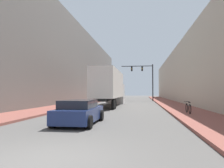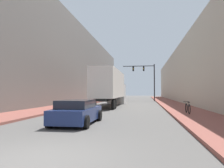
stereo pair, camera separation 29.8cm
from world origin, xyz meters
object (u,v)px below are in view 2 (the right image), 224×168
at_px(sedan_car, 77,112).
at_px(traffic_signal_gantry, 147,76).
at_px(parked_bicycle, 188,108).
at_px(semi_truck, 111,87).

height_order(sedan_car, traffic_signal_gantry, traffic_signal_gantry).
bearing_deg(sedan_car, traffic_signal_gantry, 82.35).
relative_size(sedan_car, traffic_signal_gantry, 0.61).
bearing_deg(traffic_signal_gantry, sedan_car, -97.65).
bearing_deg(traffic_signal_gantry, parked_bicycle, -83.81).
distance_m(semi_truck, sedan_car, 15.23).
distance_m(semi_truck, parked_bicycle, 12.38).
height_order(semi_truck, traffic_signal_gantry, traffic_signal_gantry).
height_order(semi_truck, sedan_car, semi_truck).
xyz_separation_m(semi_truck, traffic_signal_gantry, (4.60, 15.18, 2.39)).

